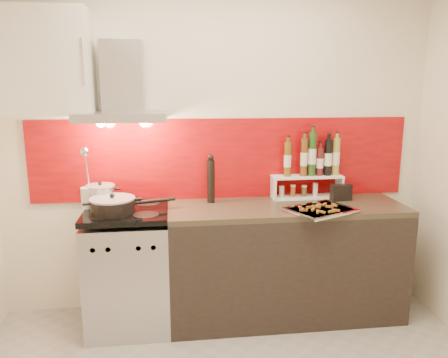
{
  "coord_description": "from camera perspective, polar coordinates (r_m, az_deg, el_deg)",
  "views": [
    {
      "loc": [
        -0.37,
        -2.02,
        1.79
      ],
      "look_at": [
        0.0,
        0.95,
        1.15
      ],
      "focal_mm": 35.0,
      "sensor_mm": 36.0,
      "label": 1
    }
  ],
  "objects": [
    {
      "name": "back_wall",
      "position": [
        3.47,
        -0.92,
        3.97
      ],
      "size": [
        3.4,
        0.02,
        2.6
      ],
      "primitive_type": "cube",
      "color": "silver",
      "rests_on": "ground"
    },
    {
      "name": "backsplash",
      "position": [
        3.48,
        -0.07,
        2.65
      ],
      "size": [
        3.0,
        0.02,
        0.64
      ],
      "primitive_type": "cube",
      "color": "maroon",
      "rests_on": "back_wall"
    },
    {
      "name": "range_stove",
      "position": [
        3.41,
        -12.31,
        -11.51
      ],
      "size": [
        0.6,
        0.6,
        0.91
      ],
      "color": "#B7B7BA",
      "rests_on": "ground"
    },
    {
      "name": "counter",
      "position": [
        3.51,
        7.97,
        -10.52
      ],
      "size": [
        1.8,
        0.6,
        0.9
      ],
      "color": "black",
      "rests_on": "ground"
    },
    {
      "name": "range_hood",
      "position": [
        3.27,
        -13.13,
        10.94
      ],
      "size": [
        0.62,
        0.5,
        0.61
      ],
      "color": "#B7B7BA",
      "rests_on": "back_wall"
    },
    {
      "name": "upper_cabinet",
      "position": [
        3.37,
        -22.96,
        13.88
      ],
      "size": [
        0.7,
        0.35,
        0.72
      ],
      "primitive_type": "cube",
      "color": "silver",
      "rests_on": "back_wall"
    },
    {
      "name": "stock_pot",
      "position": [
        3.38,
        -15.81,
        -2.07
      ],
      "size": [
        0.22,
        0.22,
        0.19
      ],
      "color": "#B7B7BA",
      "rests_on": "range_stove"
    },
    {
      "name": "saute_pan",
      "position": [
        3.18,
        -14.22,
        -3.35
      ],
      "size": [
        0.6,
        0.32,
        0.15
      ],
      "color": "black",
      "rests_on": "range_stove"
    },
    {
      "name": "utensil_jar",
      "position": [
        3.34,
        -17.42,
        -1.5
      ],
      "size": [
        0.1,
        0.15,
        0.47
      ],
      "color": "silver",
      "rests_on": "range_stove"
    },
    {
      "name": "pepper_mill",
      "position": [
        3.36,
        -1.73,
        -0.06
      ],
      "size": [
        0.06,
        0.06,
        0.38
      ],
      "color": "black",
      "rests_on": "counter"
    },
    {
      "name": "step_shelf",
      "position": [
        3.56,
        11.35,
        1.25
      ],
      "size": [
        0.57,
        0.16,
        0.53
      ],
      "color": "white",
      "rests_on": "counter"
    },
    {
      "name": "caddy_box",
      "position": [
        3.57,
        15.04,
        -1.77
      ],
      "size": [
        0.17,
        0.08,
        0.14
      ],
      "primitive_type": "cube",
      "rotation": [
        0.0,
        0.0,
        0.1
      ],
      "color": "black",
      "rests_on": "counter"
    },
    {
      "name": "baking_tray",
      "position": [
        3.23,
        12.5,
        -3.94
      ],
      "size": [
        0.56,
        0.51,
        0.03
      ],
      "color": "silver",
      "rests_on": "counter"
    }
  ]
}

